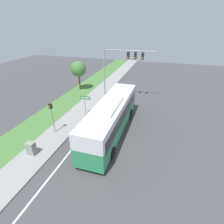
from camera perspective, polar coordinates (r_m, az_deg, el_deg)
ground_plane at (r=16.00m, az=0.54°, el=-12.21°), size 80.00×80.00×0.00m
sidewalk at (r=18.35m, az=-18.51°, el=-7.77°), size 2.80×80.00×0.12m
grass_verge at (r=20.24m, az=-26.01°, el=-5.82°), size 3.60×80.00×0.10m
lane_divider_near at (r=17.15m, az=-11.22°, el=-9.69°), size 0.14×30.00×0.01m
bus at (r=17.16m, az=-0.19°, el=-1.29°), size 2.66×11.65×3.61m
signal_gantry at (r=25.10m, az=2.80°, el=15.89°), size 7.16×0.41×7.05m
pedestrian_signal at (r=17.98m, az=-19.10°, el=-0.58°), size 0.28×0.34×3.28m
street_sign at (r=20.73m, az=-8.74°, el=3.24°), size 1.23×0.08×2.62m
utility_cabinet at (r=16.52m, az=-24.88°, el=-10.72°), size 0.70×0.53×1.15m
roadside_tree at (r=29.01m, az=-10.92°, el=13.59°), size 2.41×2.41×4.63m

